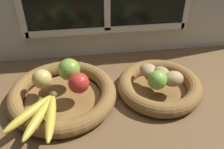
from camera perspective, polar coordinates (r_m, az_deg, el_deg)
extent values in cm
cube|color=brown|center=(87.33, 1.21, -6.00)|extent=(140.00, 90.00, 3.00)
cube|color=white|center=(102.22, -1.05, 10.14)|extent=(64.00, 1.20, 2.40)
cylinder|color=brown|center=(86.60, -11.01, -5.49)|extent=(25.21, 25.21, 1.00)
torus|color=brown|center=(85.23, -11.17, -4.45)|extent=(35.92, 35.92, 5.18)
cylinder|color=brown|center=(89.88, 10.57, -3.59)|extent=(19.65, 19.65, 1.00)
torus|color=brown|center=(88.56, 10.72, -2.56)|extent=(29.14, 29.14, 5.18)
sphere|color=#DBB756|center=(83.71, -15.62, -0.99)|extent=(6.40, 6.40, 6.40)
sphere|color=#7AA338|center=(85.17, -9.72, 1.14)|extent=(7.46, 7.46, 7.46)
sphere|color=red|center=(79.41, -7.58, -1.93)|extent=(6.75, 6.75, 6.75)
ellipsoid|color=gold|center=(75.51, -18.19, -8.28)|extent=(14.39, 15.51, 2.78)
ellipsoid|color=gold|center=(73.75, -16.22, -9.11)|extent=(9.36, 18.13, 2.78)
ellipsoid|color=gold|center=(72.77, -13.75, -9.33)|extent=(3.14, 18.44, 2.78)
sphere|color=brown|center=(79.43, -13.23, -4.58)|extent=(2.50, 2.50, 2.50)
ellipsoid|color=#A38451|center=(85.52, 11.10, 0.05)|extent=(7.75, 8.49, 4.88)
ellipsoid|color=tan|center=(84.12, 13.73, -0.96)|extent=(7.18, 6.12, 5.15)
ellipsoid|color=tan|center=(86.81, 8.36, 0.79)|extent=(7.89, 8.70, 4.34)
sphere|color=#7AAD3D|center=(81.55, 10.22, -1.26)|extent=(6.28, 6.28, 6.28)
cone|color=red|center=(85.92, 12.21, -1.25)|extent=(13.16, 6.56, 1.70)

